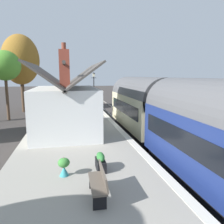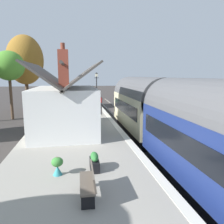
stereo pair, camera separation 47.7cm
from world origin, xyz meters
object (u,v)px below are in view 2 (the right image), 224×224
station_building (66,108)px  tree_far_right (9,66)px  bench_by_lamp (80,106)px  planter_edge_near (57,165)px  lamp_post_platform (97,83)px  train (162,115)px  planter_under_sign (96,102)px  tree_mid_background (25,60)px  planter_by_door (94,162)px  station_sign_board (101,101)px  bench_mid_platform (89,182)px

station_building → tree_far_right: size_ratio=0.90×
station_building → bench_by_lamp: 7.89m
planter_edge_near → lamp_post_platform: bearing=-10.7°
train → planter_edge_near: bearing=126.2°
train → planter_under_sign: (13.00, 2.53, -0.79)m
planter_under_sign → tree_mid_background: (3.78, 8.13, 4.82)m
planter_by_door → station_sign_board: bearing=-8.2°
bench_mid_platform → planter_under_sign: (18.66, -2.00, -0.03)m
bench_by_lamp → planter_under_sign: (3.29, -1.84, -0.03)m
planter_under_sign → planter_edge_near: 17.31m
lamp_post_platform → planter_under_sign: bearing=-0.5°
planter_under_sign → train: bearing=-169.0°
station_building → tree_mid_background: size_ratio=0.67×
planter_by_door → lamp_post_platform: 15.95m
station_building → bench_mid_platform: size_ratio=4.37×
train → lamp_post_platform: size_ratio=4.21×
lamp_post_platform → station_sign_board: lamp_post_platform is taller
train → tree_mid_background: bearing=32.4°
planter_under_sign → station_sign_board: (-5.46, 0.04, 0.74)m
planter_under_sign → planter_edge_near: size_ratio=1.24×
bench_mid_platform → station_sign_board: 13.36m
bench_by_lamp → station_sign_board: 2.91m
lamp_post_platform → bench_by_lamp: bearing=139.5°
planter_by_door → tree_mid_background: size_ratio=0.09×
tree_far_right → planter_by_door: bearing=-155.9°
planter_by_door → planter_edge_near: size_ratio=1.14×
bench_by_lamp → planter_by_door: (-13.54, -0.16, -0.17)m
train → tree_mid_background: 20.28m
station_building → tree_far_right: (9.85, 5.76, 2.86)m
tree_mid_background → lamp_post_platform: bearing=-121.2°
lamp_post_platform → train: bearing=-167.9°
train → planter_by_door: size_ratio=19.90×
station_building → lamp_post_platform: size_ratio=1.63×
planter_edge_near → tree_far_right: bearing=19.7°
bench_mid_platform → planter_by_door: (1.83, -0.32, -0.17)m
bench_mid_platform → lamp_post_platform: 17.76m
station_building → planter_under_sign: (11.04, -2.91, -1.05)m
planter_under_sign → planter_edge_near: (-17.04, 3.01, -0.10)m
train → station_building: 5.78m
planter_edge_near → station_sign_board: 11.98m
station_building → planter_edge_near: bearing=179.1°
bench_by_lamp → station_building: bearing=172.2°
station_building → bench_by_lamp: (7.75, -1.07, -1.02)m
lamp_post_platform → tree_mid_background: bearing=58.8°
lamp_post_platform → station_sign_board: bearing=179.5°
train → bench_mid_platform: bearing=141.3°
train → bench_by_lamp: (9.71, 4.37, -0.76)m
planter_under_sign → station_sign_board: station_sign_board is taller
train → station_sign_board: bearing=18.8°
train → station_sign_board: 7.97m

